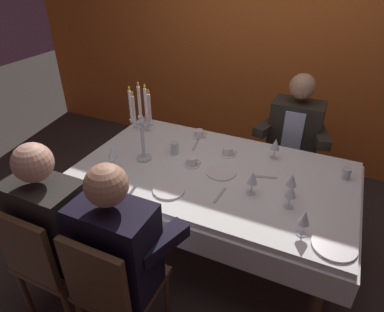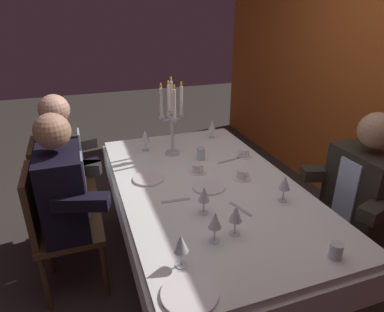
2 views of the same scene
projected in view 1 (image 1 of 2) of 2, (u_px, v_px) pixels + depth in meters
ground_plane at (211, 245)px, 2.74m from camera, size 12.00×12.00×0.00m
back_wall at (278, 36)px, 3.33m from camera, size 6.00×0.12×2.70m
dining_table at (214, 184)px, 2.42m from camera, size 1.94×1.14×0.74m
candelabra at (141, 125)px, 2.34m from camera, size 0.19×0.19×0.59m
dinner_plate_0 at (334, 246)px, 1.74m from camera, size 0.23×0.23×0.01m
dinner_plate_1 at (169, 190)px, 2.15m from camera, size 0.21×0.21×0.01m
dinner_plate_2 at (221, 172)px, 2.32m from camera, size 0.21×0.21×0.01m
wine_glass_0 at (291, 191)px, 1.95m from camera, size 0.07×0.07×0.16m
wine_glass_1 at (292, 180)px, 2.05m from camera, size 0.07×0.07×0.16m
wine_glass_2 at (113, 153)px, 2.33m from camera, size 0.07×0.07×0.16m
wine_glass_3 at (253, 178)px, 2.07m from camera, size 0.07×0.07×0.16m
wine_glass_4 at (275, 145)px, 2.44m from camera, size 0.07×0.07×0.16m
wine_glass_5 at (147, 118)px, 2.83m from camera, size 0.07×0.07×0.16m
wine_glass_6 at (305, 218)px, 1.76m from camera, size 0.07×0.07×0.16m
water_tumbler_0 at (175, 148)px, 2.53m from camera, size 0.06×0.06×0.09m
water_tumbler_1 at (346, 173)px, 2.26m from camera, size 0.06×0.06×0.08m
coffee_cup_0 at (192, 162)px, 2.40m from camera, size 0.13×0.12×0.06m
coffee_cup_1 at (199, 134)px, 2.77m from camera, size 0.13×0.12×0.06m
coffee_cup_2 at (228, 152)px, 2.53m from camera, size 0.13×0.12×0.06m
fork_0 at (220, 195)px, 2.11m from camera, size 0.03×0.17×0.01m
knife_1 at (196, 145)px, 2.67m from camera, size 0.05×0.19×0.01m
spoon_2 at (264, 177)px, 2.28m from camera, size 0.17×0.07×0.01m
seated_diner_0 at (49, 222)px, 1.91m from camera, size 0.63×0.48×1.24m
seated_diner_1 at (116, 247)px, 1.74m from camera, size 0.63×0.48×1.24m
seated_diner_2 at (295, 130)px, 2.90m from camera, size 0.63×0.48×1.24m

